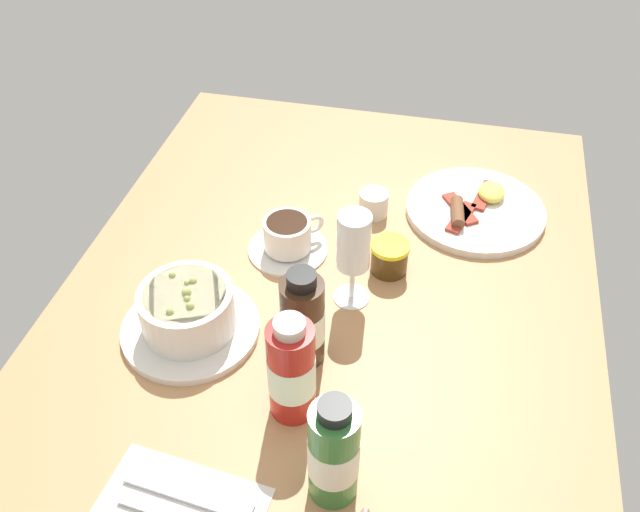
# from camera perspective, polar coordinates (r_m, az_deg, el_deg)

# --- Properties ---
(ground_plane) EXTENTS (1.10, 0.84, 0.03)m
(ground_plane) POSITION_cam_1_polar(r_m,az_deg,el_deg) (1.10, 0.83, -3.07)
(ground_plane) COLOR #B27F51
(porridge_bowl) EXTENTS (0.21, 0.21, 0.09)m
(porridge_bowl) POSITION_cam_1_polar(r_m,az_deg,el_deg) (1.02, -10.97, -4.68)
(porridge_bowl) COLOR silver
(porridge_bowl) RESTS_ON ground_plane
(cutlery_setting) EXTENTS (0.13, 0.21, 0.01)m
(cutlery_setting) POSITION_cam_1_polar(r_m,az_deg,el_deg) (0.88, -11.27, -19.87)
(cutlery_setting) COLOR silver
(cutlery_setting) RESTS_ON ground_plane
(coffee_cup) EXTENTS (0.14, 0.14, 0.06)m
(coffee_cup) POSITION_cam_1_polar(r_m,az_deg,el_deg) (1.14, -2.69, 1.57)
(coffee_cup) COLOR silver
(coffee_cup) RESTS_ON ground_plane
(creamer_jug) EXTENTS (0.06, 0.05, 0.05)m
(creamer_jug) POSITION_cam_1_polar(r_m,az_deg,el_deg) (1.22, 4.48, 4.44)
(creamer_jug) COLOR silver
(creamer_jug) RESTS_ON ground_plane
(wine_glass) EXTENTS (0.06, 0.06, 0.16)m
(wine_glass) POSITION_cam_1_polar(r_m,az_deg,el_deg) (1.00, 2.82, 0.84)
(wine_glass) COLOR white
(wine_glass) RESTS_ON ground_plane
(jam_jar) EXTENTS (0.06, 0.06, 0.05)m
(jam_jar) POSITION_cam_1_polar(r_m,az_deg,el_deg) (1.11, 5.83, -0.08)
(jam_jar) COLOR #452E10
(jam_jar) RESTS_ON ground_plane
(sauce_bottle_red) EXTENTS (0.06, 0.06, 0.17)m
(sauce_bottle_red) POSITION_cam_1_polar(r_m,az_deg,el_deg) (0.88, -2.40, -9.53)
(sauce_bottle_red) COLOR #B21E19
(sauce_bottle_red) RESTS_ON ground_plane
(sauce_bottle_green) EXTENTS (0.06, 0.06, 0.17)m
(sauce_bottle_green) POSITION_cam_1_polar(r_m,az_deg,el_deg) (0.81, 1.15, -16.10)
(sauce_bottle_green) COLOR #337233
(sauce_bottle_green) RESTS_ON ground_plane
(sauce_bottle_brown) EXTENTS (0.06, 0.06, 0.16)m
(sauce_bottle_brown) POSITION_cam_1_polar(r_m,az_deg,el_deg) (0.94, -1.47, -5.41)
(sauce_bottle_brown) COLOR #382314
(sauce_bottle_brown) RESTS_ON ground_plane
(breakfast_plate) EXTENTS (0.25, 0.25, 0.04)m
(breakfast_plate) POSITION_cam_1_polar(r_m,az_deg,el_deg) (1.26, 12.84, 3.87)
(breakfast_plate) COLOR silver
(breakfast_plate) RESTS_ON ground_plane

